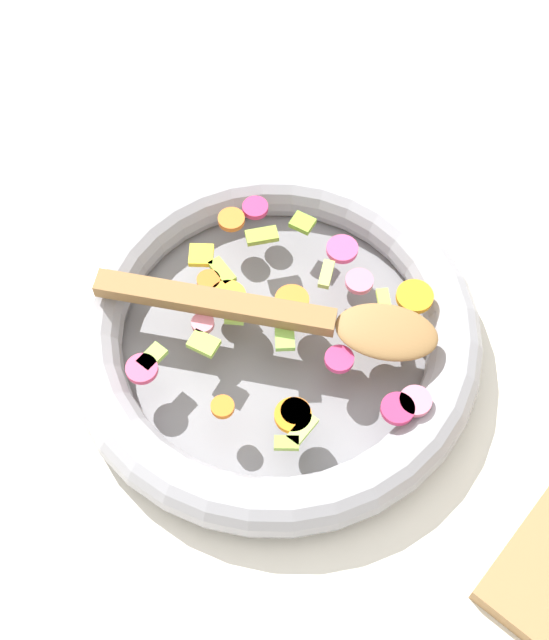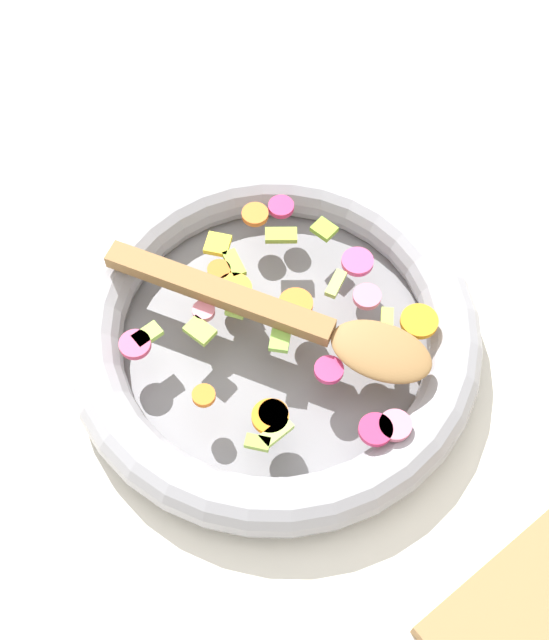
{
  "view_description": "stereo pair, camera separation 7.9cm",
  "coord_description": "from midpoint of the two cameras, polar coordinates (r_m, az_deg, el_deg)",
  "views": [
    {
      "loc": [
        -0.3,
        -0.25,
        0.74
      ],
      "look_at": [
        0.0,
        0.0,
        0.05
      ],
      "focal_mm": 50.0,
      "sensor_mm": 36.0,
      "label": 1
    },
    {
      "loc": [
        -0.24,
        -0.31,
        0.74
      ],
      "look_at": [
        0.0,
        0.0,
        0.05
      ],
      "focal_mm": 50.0,
      "sensor_mm": 36.0,
      "label": 2
    }
  ],
  "objects": [
    {
      "name": "chopped_vegetables",
      "position": [
        0.79,
        -1.56,
        -0.25
      ],
      "size": [
        0.25,
        0.27,
        0.01
      ],
      "color": "orange",
      "rests_on": "skillet"
    },
    {
      "name": "skillet",
      "position": [
        0.82,
        -2.77,
        -1.22
      ],
      "size": [
        0.38,
        0.38,
        0.05
      ],
      "color": "slate",
      "rests_on": "ground_plane"
    },
    {
      "name": "wooden_spoon",
      "position": [
        0.78,
        -1.12,
        -0.08
      ],
      "size": [
        0.18,
        0.29,
        0.01
      ],
      "color": "olive",
      "rests_on": "chopped_vegetables"
    },
    {
      "name": "ground_plane",
      "position": [
        0.84,
        -2.7,
        -1.94
      ],
      "size": [
        4.0,
        4.0,
        0.0
      ],
      "primitive_type": "plane",
      "color": "silver"
    }
  ]
}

